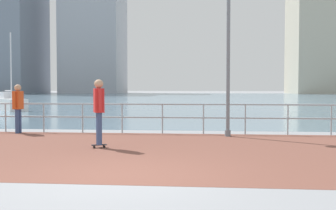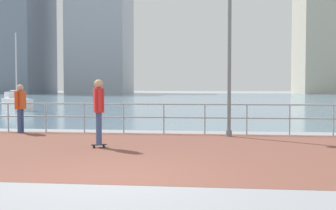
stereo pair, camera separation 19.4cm
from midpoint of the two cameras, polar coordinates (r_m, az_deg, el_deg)
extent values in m
plane|color=gray|center=(47.30, 4.38, 0.57)|extent=(220.00, 220.00, 0.00)
cube|color=brown|center=(10.56, -2.51, -6.19)|extent=(28.00, 7.50, 0.01)
cube|color=slate|center=(59.11, 4.77, 0.96)|extent=(180.00, 88.00, 0.00)
cylinder|color=#9EADB7|center=(15.84, -20.76, -1.62)|extent=(0.05, 0.05, 1.01)
cylinder|color=#9EADB7|center=(15.26, -16.07, -1.71)|extent=(0.05, 0.05, 1.01)
cylinder|color=#9EADB7|center=(14.78, -11.05, -1.79)|extent=(0.05, 0.05, 1.01)
cylinder|color=#9EADB7|center=(14.42, -5.73, -1.86)|extent=(0.05, 0.05, 1.01)
cylinder|color=#9EADB7|center=(14.20, -0.19, -1.92)|extent=(0.05, 0.05, 1.01)
cylinder|color=#9EADB7|center=(14.11, 5.47, -1.96)|extent=(0.05, 0.05, 1.01)
cylinder|color=#9EADB7|center=(14.16, 11.15, -1.98)|extent=(0.05, 0.05, 1.01)
cylinder|color=#9EADB7|center=(14.34, 16.73, -1.98)|extent=(0.05, 0.05, 1.01)
cylinder|color=#9EADB7|center=(14.66, 22.13, -1.96)|extent=(0.05, 0.05, 1.01)
cylinder|color=#9EADB7|center=(14.17, -0.19, 0.11)|extent=(25.20, 0.06, 0.06)
cylinder|color=#9EADB7|center=(14.19, -0.19, -1.71)|extent=(25.20, 0.06, 0.06)
cylinder|color=slate|center=(13.56, 8.76, -3.87)|extent=(0.19, 0.19, 0.20)
cylinder|color=slate|center=(13.50, 8.83, 5.86)|extent=(0.12, 0.12, 4.79)
cylinder|color=black|center=(11.02, -9.60, -5.71)|extent=(0.07, 0.05, 0.06)
cylinder|color=black|center=(11.10, -9.65, -5.66)|extent=(0.07, 0.05, 0.06)
cylinder|color=black|center=(11.06, -8.27, -5.68)|extent=(0.07, 0.05, 0.06)
cylinder|color=black|center=(11.13, -8.33, -5.62)|extent=(0.07, 0.05, 0.06)
cube|color=black|center=(11.07, -8.96, -5.41)|extent=(0.41, 0.26, 0.02)
cylinder|color=#384C7A|center=(10.94, -8.92, -3.23)|extent=(0.17, 0.17, 0.84)
cylinder|color=#384C7A|center=(11.10, -9.03, -3.15)|extent=(0.17, 0.17, 0.84)
cube|color=red|center=(10.97, -9.00, 0.64)|extent=(0.35, 0.41, 0.63)
cylinder|color=red|center=(10.74, -8.84, 0.68)|extent=(0.12, 0.12, 0.60)
cylinder|color=red|center=(11.20, -9.16, 0.75)|extent=(0.12, 0.12, 0.60)
sphere|color=tan|center=(10.97, -9.02, 2.88)|extent=(0.23, 0.23, 0.23)
cylinder|color=#384C7A|center=(15.32, -19.08, -2.06)|extent=(0.14, 0.14, 0.83)
cylinder|color=#384C7A|center=(15.19, -19.39, -2.10)|extent=(0.14, 0.14, 0.83)
cube|color=#D84C1E|center=(15.22, -19.28, 0.65)|extent=(0.27, 0.36, 0.62)
cylinder|color=#D84C1E|center=(15.41, -18.84, 0.74)|extent=(0.10, 0.10, 0.59)
cylinder|color=#D84C1E|center=(15.02, -19.73, 0.68)|extent=(0.10, 0.10, 0.59)
sphere|color=tan|center=(15.21, -19.30, 2.25)|extent=(0.23, 0.23, 0.23)
cube|color=white|center=(29.99, -19.88, 0.07)|extent=(3.30, 3.60, 0.80)
cube|color=silver|center=(31.06, -20.41, 1.29)|extent=(1.49, 1.55, 0.44)
cylinder|color=silver|center=(30.00, -19.96, 5.09)|extent=(0.09, 0.09, 4.45)
cylinder|color=silver|center=(30.76, -20.29, 1.87)|extent=(1.14, 1.33, 0.07)
cube|color=#A3A8B2|center=(106.63, -9.21, 9.85)|extent=(14.24, 13.67, 30.54)
cube|color=#B2AD99|center=(105.28, 21.69, 11.44)|extent=(15.27, 16.55, 36.50)
cube|color=slate|center=(112.22, -19.37, 13.34)|extent=(10.79, 18.00, 45.89)
camera|label=1|loc=(0.10, -89.51, 0.02)|focal=44.39mm
camera|label=2|loc=(0.10, 90.49, -0.02)|focal=44.39mm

